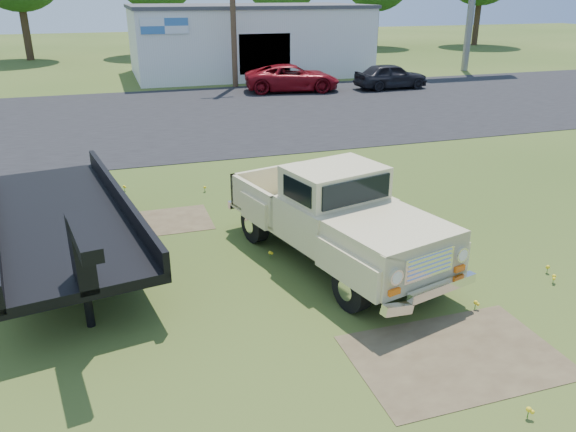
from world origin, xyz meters
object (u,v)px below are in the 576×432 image
(vintage_pickup_truck, at_px, (334,215))
(dark_sedan, at_px, (391,76))
(red_pickup, at_px, (292,78))
(flatbed_trailer, at_px, (60,212))

(vintage_pickup_truck, relative_size, dark_sedan, 1.35)
(red_pickup, bearing_deg, vintage_pickup_truck, 173.53)
(dark_sedan, bearing_deg, flatbed_trailer, 134.54)
(flatbed_trailer, bearing_deg, dark_sedan, 36.98)
(vintage_pickup_truck, height_order, flatbed_trailer, flatbed_trailer)
(flatbed_trailer, height_order, dark_sedan, flatbed_trailer)
(flatbed_trailer, height_order, red_pickup, flatbed_trailer)
(vintage_pickup_truck, xyz_separation_m, flatbed_trailer, (-4.95, 1.73, 0.02))
(vintage_pickup_truck, height_order, red_pickup, vintage_pickup_truck)
(red_pickup, bearing_deg, dark_sedan, -89.50)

